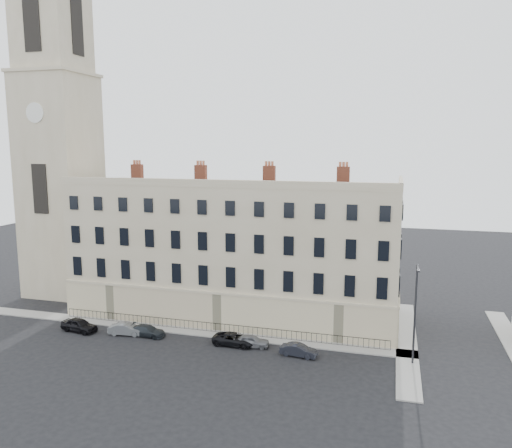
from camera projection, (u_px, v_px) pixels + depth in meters
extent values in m
plane|color=black|center=(258.00, 361.00, 44.89)|extent=(160.00, 160.00, 0.00)
cube|color=tan|center=(235.00, 249.00, 56.73)|extent=(36.00, 12.00, 15.00)
cube|color=beige|center=(217.00, 313.00, 51.80)|extent=(36.10, 0.18, 4.00)
cube|color=beige|center=(397.00, 309.00, 52.80)|extent=(0.18, 12.10, 4.00)
cube|color=tan|center=(216.00, 184.00, 49.92)|extent=(36.00, 0.35, 0.80)
cube|color=tan|center=(401.00, 183.00, 50.77)|extent=(0.35, 12.00, 0.80)
cube|color=brown|center=(137.00, 173.00, 58.58)|extent=(1.30, 0.70, 2.00)
cube|color=brown|center=(201.00, 174.00, 56.46)|extent=(1.30, 0.70, 2.00)
cube|color=brown|center=(269.00, 175.00, 54.34)|extent=(1.30, 0.70, 2.00)
cube|color=brown|center=(343.00, 176.00, 52.22)|extent=(1.30, 0.70, 2.00)
cube|color=tan|center=(61.00, 186.00, 63.97)|extent=(8.00, 8.00, 28.00)
cube|color=tan|center=(52.00, 31.00, 61.00)|extent=(7.04, 7.04, 10.00)
cube|color=black|center=(31.00, 20.00, 57.53)|extent=(2.20, 0.14, 7.00)
cylinder|color=white|center=(35.00, 113.00, 58.70)|extent=(2.40, 0.14, 2.40)
cube|color=gray|center=(178.00, 330.00, 52.29)|extent=(48.00, 2.00, 0.12)
cube|color=gray|center=(406.00, 342.00, 49.05)|extent=(2.00, 24.00, 0.12)
cube|color=black|center=(216.00, 323.00, 51.46)|extent=(35.00, 0.04, 0.04)
cube|color=black|center=(216.00, 332.00, 51.60)|extent=(35.00, 0.04, 0.04)
imported|color=black|center=(79.00, 325.00, 51.93)|extent=(4.24, 2.22, 1.37)
imported|color=slate|center=(127.00, 329.00, 50.99)|extent=(3.82, 1.74, 1.21)
imported|color=#20252B|center=(147.00, 331.00, 50.66)|extent=(3.93, 1.78, 1.12)
imported|color=black|center=(234.00, 339.00, 48.36)|extent=(4.31, 2.07, 1.18)
imported|color=slate|center=(251.00, 341.00, 47.92)|extent=(3.63, 1.82, 1.19)
imported|color=black|center=(299.00, 350.00, 45.83)|extent=(3.54, 1.52, 1.14)
cylinder|color=#2C2D31|center=(415.00, 315.00, 43.52)|extent=(0.18, 0.18, 9.10)
cylinder|color=#2C2D31|center=(418.00, 268.00, 42.07)|extent=(0.13, 1.71, 0.11)
cube|color=#2C2D31|center=(418.00, 271.00, 41.32)|extent=(0.21, 0.57, 0.14)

